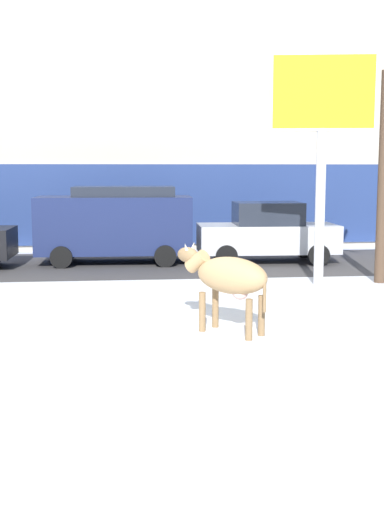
{
  "coord_description": "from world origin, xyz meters",
  "views": [
    {
      "loc": [
        -0.88,
        -11.12,
        2.84
      ],
      "look_at": [
        0.48,
        1.84,
        1.1
      ],
      "focal_mm": 45.92,
      "sensor_mm": 36.0,
      "label": 1
    }
  ],
  "objects_px": {
    "car_silver_sedan": "(267,233)",
    "pedestrian_near_billboard": "(128,227)",
    "cow_tan": "(228,277)",
    "billboard": "(323,106)",
    "car_navy_van": "(115,222)"
  },
  "relations": [
    {
      "from": "car_silver_sedan",
      "to": "pedestrian_near_billboard",
      "type": "xyz_separation_m",
      "value": [
        -4.2,
        2.69,
        -0.03
      ]
    },
    {
      "from": "cow_tan",
      "to": "car_navy_van",
      "type": "bearing_deg",
      "value": 103.06
    },
    {
      "from": "car_navy_van",
      "to": "car_silver_sedan",
      "type": "bearing_deg",
      "value": -3.92
    },
    {
      "from": "billboard",
      "to": "car_navy_van",
      "type": "bearing_deg",
      "value": 139.15
    },
    {
      "from": "billboard",
      "to": "car_navy_van",
      "type": "height_order",
      "value": "billboard"
    },
    {
      "from": "cow_tan",
      "to": "car_navy_van",
      "type": "xyz_separation_m",
      "value": [
        -2.04,
        8.81,
        0.25
      ]
    },
    {
      "from": "car_silver_sedan",
      "to": "pedestrian_near_billboard",
      "type": "relative_size",
      "value": 2.45
    },
    {
      "from": "car_navy_van",
      "to": "pedestrian_near_billboard",
      "type": "xyz_separation_m",
      "value": [
        0.41,
        2.38,
        -0.36
      ]
    },
    {
      "from": "car_navy_van",
      "to": "car_silver_sedan",
      "type": "xyz_separation_m",
      "value": [
        4.61,
        -0.32,
        -0.33
      ]
    },
    {
      "from": "billboard",
      "to": "car_navy_van",
      "type": "distance_m",
      "value": 7.31
    },
    {
      "from": "car_navy_van",
      "to": "cow_tan",
      "type": "bearing_deg",
      "value": -76.94
    },
    {
      "from": "cow_tan",
      "to": "car_silver_sedan",
      "type": "relative_size",
      "value": 0.39
    },
    {
      "from": "cow_tan",
      "to": "car_silver_sedan",
      "type": "xyz_separation_m",
      "value": [
        2.57,
        8.49,
        -0.09
      ]
    },
    {
      "from": "cow_tan",
      "to": "billboard",
      "type": "relative_size",
      "value": 0.3
    },
    {
      "from": "billboard",
      "to": "cow_tan",
      "type": "bearing_deg",
      "value": -123.59
    }
  ]
}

